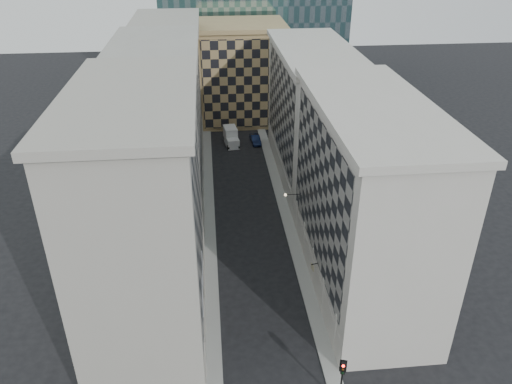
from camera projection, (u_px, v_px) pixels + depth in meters
sidewalk_west at (209, 216)px, 68.28m from camera, size 1.50×100.00×0.15m
sidewalk_east at (285, 212)px, 69.18m from camera, size 1.50×100.00×0.15m
bldg_left_a at (145, 218)px, 45.56m from camera, size 10.80×22.80×23.70m
bldg_left_b at (162, 133)px, 64.98m from camera, size 10.80×22.80×22.70m
bldg_left_c at (171, 87)px, 84.41m from camera, size 10.80×22.80×21.70m
bldg_right_a at (363, 199)px, 51.64m from camera, size 10.80×26.80×20.70m
bldg_right_b at (312, 114)px, 75.42m from camera, size 10.80×28.80×19.70m
tan_block at (241, 72)px, 97.43m from camera, size 16.80×14.80×18.80m
flagpoles_left at (202, 282)px, 43.47m from camera, size 0.10×6.33×2.33m
bracket_lamp at (287, 195)px, 60.92m from camera, size 1.98×0.36×0.36m
traffic_light at (342, 373)px, 40.39m from camera, size 0.57×0.56×4.67m
box_truck at (231, 137)px, 89.70m from camera, size 2.78×5.55×2.93m
dark_car at (255, 140)px, 90.19m from camera, size 1.88×4.48×1.44m
shop_sign at (313, 267)px, 52.18m from camera, size 0.80×0.70×0.79m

